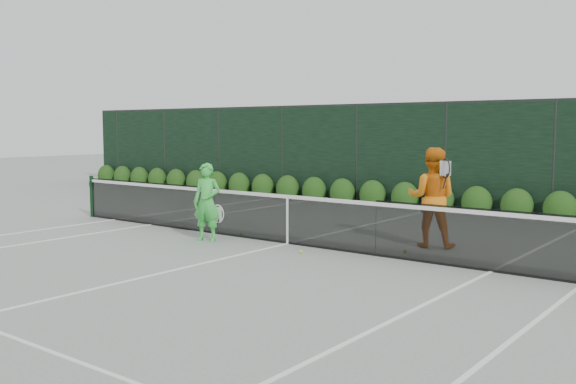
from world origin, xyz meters
The scene contains 8 objects.
ground centered at (0.00, 0.00, 0.00)m, with size 80.00×80.00×0.00m, color gray.
tennis_net centered at (-0.02, 0.00, 0.53)m, with size 12.90×0.10×1.07m.
player_woman centered at (-1.51, -0.73, 0.79)m, with size 0.69×0.55×1.59m.
player_man centered at (2.41, 1.43, 0.96)m, with size 1.12×0.99×1.93m.
court_lines centered at (0.00, 0.00, 0.01)m, with size 11.03×23.83×0.01m.
windscreen_fence centered at (0.00, -2.71, 1.51)m, with size 32.00×21.07×3.06m.
hedge_row centered at (0.00, 7.15, 0.23)m, with size 31.66×0.65×0.94m.
tennis_balls centered at (-0.28, 0.16, 0.03)m, with size 5.22×1.30×0.07m.
Camera 1 is at (7.68, -9.98, 2.30)m, focal length 40.00 mm.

